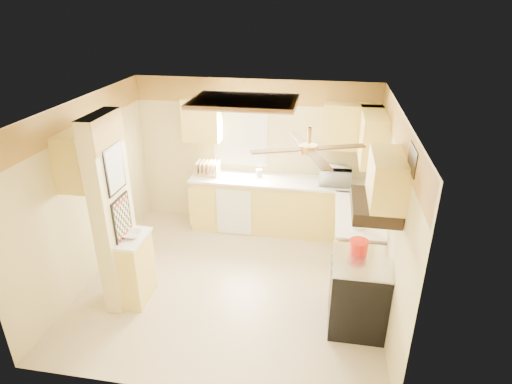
% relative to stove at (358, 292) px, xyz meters
% --- Properties ---
extents(floor, '(4.00, 4.00, 0.00)m').
position_rel_stove_xyz_m(floor, '(-1.67, 0.55, -0.46)').
color(floor, tan).
rests_on(floor, ground).
extents(ceiling, '(4.00, 4.00, 0.00)m').
position_rel_stove_xyz_m(ceiling, '(-1.67, 0.55, 2.04)').
color(ceiling, white).
rests_on(ceiling, wall_back).
extents(wall_back, '(4.00, 0.00, 4.00)m').
position_rel_stove_xyz_m(wall_back, '(-1.67, 2.45, 0.79)').
color(wall_back, '#DBC785').
rests_on(wall_back, floor).
extents(wall_front, '(4.00, 0.00, 4.00)m').
position_rel_stove_xyz_m(wall_front, '(-1.67, -1.35, 0.79)').
color(wall_front, '#DBC785').
rests_on(wall_front, floor).
extents(wall_left, '(0.00, 3.80, 3.80)m').
position_rel_stove_xyz_m(wall_left, '(-3.67, 0.55, 0.79)').
color(wall_left, '#DBC785').
rests_on(wall_left, floor).
extents(wall_right, '(0.00, 3.80, 3.80)m').
position_rel_stove_xyz_m(wall_right, '(0.33, 0.55, 0.79)').
color(wall_right, '#DBC785').
rests_on(wall_right, floor).
extents(wallpaper_border, '(4.00, 0.02, 0.40)m').
position_rel_stove_xyz_m(wallpaper_border, '(-1.67, 2.43, 1.84)').
color(wallpaper_border, gold).
rests_on(wallpaper_border, wall_back).
extents(partition_column, '(0.20, 0.70, 2.50)m').
position_rel_stove_xyz_m(partition_column, '(-3.02, 0.00, 0.79)').
color(partition_column, '#DBC785').
rests_on(partition_column, floor).
extents(partition_ledge, '(0.25, 0.55, 0.90)m').
position_rel_stove_xyz_m(partition_ledge, '(-2.80, 0.00, -0.01)').
color(partition_ledge, '#FFE463').
rests_on(partition_ledge, floor).
extents(ledge_top, '(0.28, 0.58, 0.04)m').
position_rel_stove_xyz_m(ledge_top, '(-2.80, 0.00, 0.46)').
color(ledge_top, white).
rests_on(ledge_top, partition_ledge).
extents(lower_cabinets_back, '(3.00, 0.60, 0.90)m').
position_rel_stove_xyz_m(lower_cabinets_back, '(-1.17, 2.15, -0.01)').
color(lower_cabinets_back, '#FFE463').
rests_on(lower_cabinets_back, floor).
extents(lower_cabinets_right, '(0.60, 1.40, 0.90)m').
position_rel_stove_xyz_m(lower_cabinets_right, '(0.03, 1.15, -0.01)').
color(lower_cabinets_right, '#FFE463').
rests_on(lower_cabinets_right, floor).
extents(countertop_back, '(3.04, 0.64, 0.04)m').
position_rel_stove_xyz_m(countertop_back, '(-1.17, 2.14, 0.46)').
color(countertop_back, white).
rests_on(countertop_back, lower_cabinets_back).
extents(countertop_right, '(0.64, 1.44, 0.04)m').
position_rel_stove_xyz_m(countertop_right, '(0.02, 1.15, 0.46)').
color(countertop_right, white).
rests_on(countertop_right, lower_cabinets_right).
extents(dishwasher_panel, '(0.58, 0.02, 0.80)m').
position_rel_stove_xyz_m(dishwasher_panel, '(-1.92, 1.84, -0.03)').
color(dishwasher_panel, white).
rests_on(dishwasher_panel, lower_cabinets_back).
extents(window, '(0.92, 0.02, 1.02)m').
position_rel_stove_xyz_m(window, '(-1.92, 2.44, 1.09)').
color(window, white).
rests_on(window, wall_back).
extents(upper_cab_back_left, '(0.60, 0.35, 0.70)m').
position_rel_stove_xyz_m(upper_cab_back_left, '(-2.52, 2.27, 1.39)').
color(upper_cab_back_left, '#FFE463').
rests_on(upper_cab_back_left, wall_back).
extents(upper_cab_back_right, '(0.90, 0.35, 0.70)m').
position_rel_stove_xyz_m(upper_cab_back_right, '(-0.12, 2.27, 1.39)').
color(upper_cab_back_right, '#FFE463').
rests_on(upper_cab_back_right, wall_back).
extents(upper_cab_right, '(0.35, 1.00, 0.70)m').
position_rel_stove_xyz_m(upper_cab_right, '(0.16, 1.80, 1.39)').
color(upper_cab_right, '#FFE463').
rests_on(upper_cab_right, wall_right).
extents(upper_cab_left_wall, '(0.35, 0.75, 0.70)m').
position_rel_stove_xyz_m(upper_cab_left_wall, '(-3.49, 0.30, 1.39)').
color(upper_cab_left_wall, '#FFE463').
rests_on(upper_cab_left_wall, wall_left).
extents(upper_cab_over_stove, '(0.35, 0.76, 0.52)m').
position_rel_stove_xyz_m(upper_cab_over_stove, '(0.16, 0.00, 1.49)').
color(upper_cab_over_stove, '#FFE463').
rests_on(upper_cab_over_stove, wall_right).
extents(stove, '(0.68, 0.77, 0.92)m').
position_rel_stove_xyz_m(stove, '(0.00, 0.00, 0.00)').
color(stove, black).
rests_on(stove, floor).
extents(range_hood, '(0.50, 0.76, 0.14)m').
position_rel_stove_xyz_m(range_hood, '(0.07, 0.00, 1.16)').
color(range_hood, black).
rests_on(range_hood, upper_cab_over_stove).
extents(poster_menu, '(0.02, 0.42, 0.57)m').
position_rel_stove_xyz_m(poster_menu, '(-2.91, 0.00, 1.39)').
color(poster_menu, black).
rests_on(poster_menu, partition_column).
extents(poster_nashville, '(0.02, 0.42, 0.57)m').
position_rel_stove_xyz_m(poster_nashville, '(-2.91, 0.00, 0.74)').
color(poster_nashville, black).
rests_on(poster_nashville, partition_column).
extents(ceiling_light_panel, '(1.35, 0.95, 0.06)m').
position_rel_stove_xyz_m(ceiling_light_panel, '(-1.57, 1.05, 2.00)').
color(ceiling_light_panel, brown).
rests_on(ceiling_light_panel, ceiling).
extents(ceiling_fan, '(1.15, 1.15, 0.26)m').
position_rel_stove_xyz_m(ceiling_fan, '(-0.67, -0.15, 1.83)').
color(ceiling_fan, gold).
rests_on(ceiling_fan, ceiling).
extents(vent_grate, '(0.02, 0.40, 0.25)m').
position_rel_stove_xyz_m(vent_grate, '(0.31, -0.35, 1.84)').
color(vent_grate, black).
rests_on(vent_grate, wall_right).
extents(microwave, '(0.50, 0.34, 0.28)m').
position_rel_stove_xyz_m(microwave, '(-0.32, 2.12, 0.62)').
color(microwave, white).
rests_on(microwave, countertop_back).
extents(bowl, '(0.26, 0.26, 0.06)m').
position_rel_stove_xyz_m(bowl, '(-2.82, 0.02, 0.51)').
color(bowl, white).
rests_on(bowl, ledge_top).
extents(dutch_oven, '(0.23, 0.23, 0.15)m').
position_rel_stove_xyz_m(dutch_oven, '(-0.03, 0.17, 0.53)').
color(dutch_oven, red).
rests_on(dutch_oven, stove).
extents(kettle, '(0.15, 0.15, 0.23)m').
position_rel_stove_xyz_m(kettle, '(-0.00, 0.71, 0.59)').
color(kettle, silver).
rests_on(kettle, countertop_right).
extents(dish_rack, '(0.41, 0.32, 0.23)m').
position_rel_stove_xyz_m(dish_rack, '(-2.43, 2.16, 0.56)').
color(dish_rack, tan).
rests_on(dish_rack, countertop_back).
extents(utensil_crock, '(0.10, 0.10, 0.20)m').
position_rel_stove_xyz_m(utensil_crock, '(-1.57, 2.22, 0.54)').
color(utensil_crock, white).
rests_on(utensil_crock, countertop_back).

